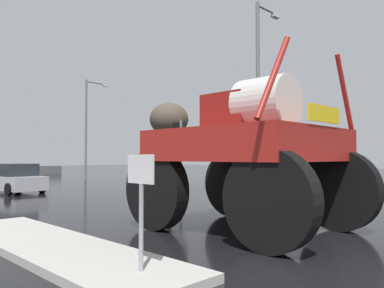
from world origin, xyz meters
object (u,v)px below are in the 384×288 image
sedan_ahead (14,179)px  streetlight_far_right (88,124)px  traffic_signal_near_right (178,143)px  streetlight_near_right (260,90)px  lane_arrow_sign (141,190)px  oversize_sprayer (248,152)px  bare_tree_right (169,120)px

sedan_ahead → streetlight_far_right: streetlight_far_right is taller
traffic_signal_near_right → streetlight_near_right: bearing=-16.1°
lane_arrow_sign → oversize_sprayer: size_ratio=0.32×
lane_arrow_sign → streetlight_near_right: bearing=26.1°
lane_arrow_sign → sedan_ahead: (4.02, 16.02, -0.63)m
sedan_ahead → bare_tree_right: size_ratio=0.77×
traffic_signal_near_right → streetlight_far_right: streetlight_far_right is taller
oversize_sprayer → bare_tree_right: bare_tree_right is taller
streetlight_near_right → bare_tree_right: (2.44, 8.90, -0.59)m
lane_arrow_sign → bare_tree_right: bearing=47.0°
oversize_sprayer → streetlight_near_right: 8.21m
sedan_ahead → streetlight_far_right: (8.41, 7.26, 3.87)m
oversize_sprayer → sedan_ahead: (-0.29, 14.83, -1.26)m
streetlight_far_right → bare_tree_right: (0.80, -9.10, -0.26)m
lane_arrow_sign → traffic_signal_near_right: size_ratio=0.52×
traffic_signal_near_right → lane_arrow_sign: bearing=-136.5°
lane_arrow_sign → streetlight_near_right: streetlight_near_right is taller
bare_tree_right → streetlight_far_right: bearing=95.0°
oversize_sprayer → streetlight_near_right: streetlight_near_right is taller
oversize_sprayer → bare_tree_right: (8.91, 12.99, 2.35)m
streetlight_far_right → oversize_sprayer: bearing=-110.2°
sedan_ahead → streetlight_far_right: bearing=-53.4°
oversize_sprayer → streetlight_far_right: (8.12, 22.08, 2.61)m
oversize_sprayer → sedan_ahead: oversize_sprayer is taller
lane_arrow_sign → bare_tree_right: size_ratio=0.32×
oversize_sprayer → streetlight_near_right: (6.48, 4.09, 2.94)m
bare_tree_right → streetlight_near_right: bearing=-105.3°
streetlight_near_right → bare_tree_right: streetlight_near_right is taller
lane_arrow_sign → sedan_ahead: bearing=75.9°
lane_arrow_sign → streetlight_near_right: (10.80, 5.28, 3.56)m
sedan_ahead → bare_tree_right: bare_tree_right is taller
traffic_signal_near_right → streetlight_far_right: size_ratio=0.41×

